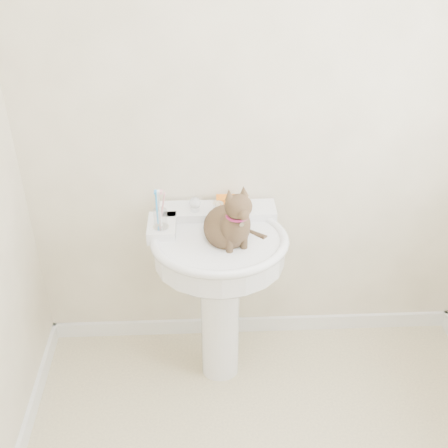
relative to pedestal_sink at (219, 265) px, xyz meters
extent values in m
cube|color=white|center=(0.20, 0.28, -0.63)|extent=(2.20, 0.02, 0.09)
cylinder|color=white|center=(0.00, -0.01, -0.35)|extent=(0.18, 0.18, 0.66)
cylinder|color=white|center=(0.00, -0.01, 0.08)|extent=(0.58, 0.58, 0.13)
ellipsoid|color=white|center=(0.00, -0.01, 0.02)|extent=(0.53, 0.46, 0.21)
torus|color=white|center=(0.00, -0.01, 0.14)|extent=(0.61, 0.61, 0.04)
cube|color=white|center=(0.00, 0.20, 0.16)|extent=(0.54, 0.15, 0.06)
cube|color=white|center=(-0.25, 0.08, 0.16)|extent=(0.13, 0.19, 0.06)
cylinder|color=silver|center=(0.00, 0.16, 0.21)|extent=(0.05, 0.05, 0.05)
cylinder|color=silver|center=(0.00, 0.11, 0.24)|extent=(0.04, 0.04, 0.14)
sphere|color=white|center=(-0.11, 0.18, 0.23)|extent=(0.06, 0.06, 0.06)
sphere|color=white|center=(0.11, 0.18, 0.23)|extent=(0.06, 0.06, 0.06)
cube|color=orange|center=(0.04, 0.24, 0.20)|extent=(0.09, 0.06, 0.03)
cylinder|color=silver|center=(-0.25, 0.03, 0.19)|extent=(0.07, 0.07, 0.01)
cylinder|color=white|center=(-0.25, 0.03, 0.23)|extent=(0.06, 0.06, 0.09)
cylinder|color=#2891E4|center=(-0.27, 0.03, 0.28)|extent=(0.01, 0.01, 0.17)
cylinder|color=white|center=(-0.25, 0.03, 0.28)|extent=(0.01, 0.01, 0.17)
cylinder|color=pink|center=(-0.24, 0.03, 0.28)|extent=(0.01, 0.01, 0.17)
ellipsoid|color=brown|center=(0.04, 0.01, 0.20)|extent=(0.21, 0.24, 0.19)
ellipsoid|color=brown|center=(0.04, -0.08, 0.26)|extent=(0.13, 0.13, 0.17)
ellipsoid|color=brown|center=(0.04, -0.11, 0.37)|extent=(0.12, 0.10, 0.10)
cone|color=brown|center=(0.01, -0.09, 0.42)|extent=(0.04, 0.04, 0.04)
cone|color=brown|center=(0.07, -0.09, 0.42)|extent=(0.04, 0.04, 0.04)
cylinder|color=brown|center=(0.15, 0.03, 0.14)|extent=(0.03, 0.03, 0.22)
torus|color=#8C184B|center=(0.04, -0.10, 0.32)|extent=(0.10, 0.10, 0.01)
camera|label=1|loc=(-0.07, -2.05, 1.53)|focal=45.00mm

